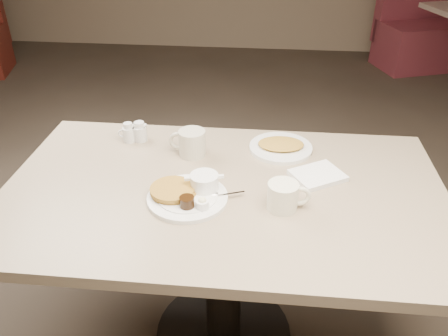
# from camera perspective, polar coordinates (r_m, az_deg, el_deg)

# --- Properties ---
(diner_table) EXTENTS (1.50, 0.90, 0.75)m
(diner_table) POSITION_cam_1_polar(r_m,az_deg,el_deg) (1.66, -0.07, -7.41)
(diner_table) COLOR tan
(diner_table) RESTS_ON ground
(main_plate) EXTENTS (0.34, 0.32, 0.07)m
(main_plate) POSITION_cam_1_polar(r_m,az_deg,el_deg) (1.51, -4.37, -3.04)
(main_plate) COLOR white
(main_plate) RESTS_ON diner_table
(coffee_mug_near) EXTENTS (0.14, 0.11, 0.09)m
(coffee_mug_near) POSITION_cam_1_polar(r_m,az_deg,el_deg) (1.46, 7.42, -3.42)
(coffee_mug_near) COLOR white
(coffee_mug_near) RESTS_ON diner_table
(napkin) EXTENTS (0.21, 0.20, 0.02)m
(napkin) POSITION_cam_1_polar(r_m,az_deg,el_deg) (1.65, 11.48, -0.91)
(napkin) COLOR white
(napkin) RESTS_ON diner_table
(coffee_mug_far) EXTENTS (0.15, 0.12, 0.10)m
(coffee_mug_far) POSITION_cam_1_polar(r_m,az_deg,el_deg) (1.74, -4.09, 3.10)
(coffee_mug_far) COLOR beige
(coffee_mug_far) RESTS_ON diner_table
(creamer_left) EXTENTS (0.07, 0.06, 0.08)m
(creamer_left) POSITION_cam_1_polar(r_m,az_deg,el_deg) (1.87, -11.71, 4.24)
(creamer_left) COLOR silver
(creamer_left) RESTS_ON diner_table
(creamer_right) EXTENTS (0.09, 0.07, 0.08)m
(creamer_right) POSITION_cam_1_polar(r_m,az_deg,el_deg) (1.87, -10.39, 4.39)
(creamer_right) COLOR silver
(creamer_right) RESTS_ON diner_table
(hash_plate) EXTENTS (0.26, 0.26, 0.04)m
(hash_plate) POSITION_cam_1_polar(r_m,az_deg,el_deg) (1.80, 7.03, 2.65)
(hash_plate) COLOR white
(hash_plate) RESTS_ON diner_table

